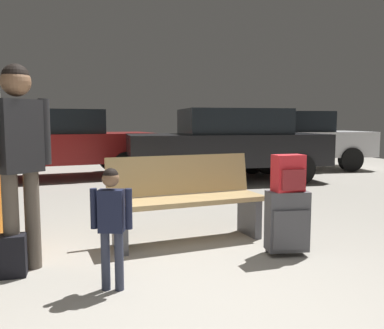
% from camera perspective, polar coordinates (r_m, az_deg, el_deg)
% --- Properties ---
extents(ground_plane, '(18.00, 18.00, 0.10)m').
position_cam_1_polar(ground_plane, '(6.45, -7.88, -5.55)').
color(ground_plane, gray).
extents(bench, '(1.65, 0.71, 0.89)m').
position_cam_1_polar(bench, '(4.21, -0.87, -4.90)').
color(bench, tan).
rests_on(bench, ground_plane).
extents(suitcase, '(0.40, 0.28, 0.60)m').
position_cam_1_polar(suitcase, '(3.88, 13.38, -7.87)').
color(suitcase, '#4C4C51').
rests_on(suitcase, ground_plane).
extents(backpack_bright, '(0.28, 0.20, 0.34)m').
position_cam_1_polar(backpack_bright, '(3.79, 13.57, -1.26)').
color(backpack_bright, red).
rests_on(backpack_bright, suitcase).
extents(child, '(0.30, 0.22, 0.91)m').
position_cam_1_polar(child, '(3.01, -11.41, -7.15)').
color(child, '#33384C').
rests_on(child, ground_plane).
extents(adult, '(0.47, 0.41, 1.71)m').
position_cam_1_polar(adult, '(3.55, -23.42, 2.49)').
color(adult, brown).
rests_on(adult, ground_plane).
extents(backpack_dark_floor, '(0.28, 0.19, 0.34)m').
position_cam_1_polar(backpack_dark_floor, '(3.63, -24.70, -11.76)').
color(backpack_dark_floor, black).
rests_on(backpack_dark_floor, ground_plane).
extents(parked_car_side, '(4.26, 2.13, 1.51)m').
position_cam_1_polar(parked_car_side, '(10.92, 13.52, 3.62)').
color(parked_car_side, silver).
rests_on(parked_car_side, ground_plane).
extents(parked_car_far, '(4.28, 2.21, 1.51)m').
position_cam_1_polar(parked_car_far, '(9.38, -18.57, 3.09)').
color(parked_car_far, maroon).
rests_on(parked_car_far, ground_plane).
extents(parked_car_near, '(4.18, 1.96, 1.51)m').
position_cam_1_polar(parked_car_near, '(8.52, 5.07, 3.11)').
color(parked_car_near, black).
rests_on(parked_car_near, ground_plane).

